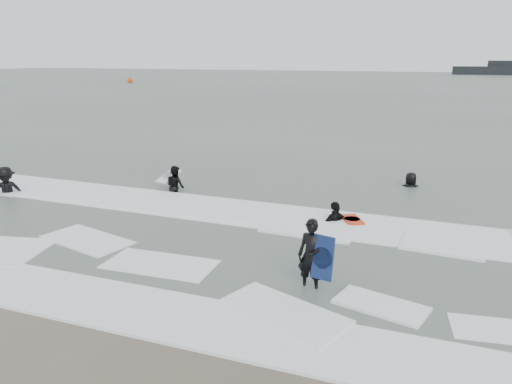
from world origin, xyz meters
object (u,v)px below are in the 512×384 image
at_px(surfer_breaker, 8,195).
at_px(buoy, 130,81).
at_px(surfer_right_far, 410,188).
at_px(surfer_centre, 310,290).
at_px(surfer_wading, 176,192).
at_px(surfer_right_near, 335,222).
at_px(vessel_horizon, 507,70).

distance_m(surfer_breaker, buoy, 80.17).
height_order(surfer_breaker, surfer_right_far, surfer_breaker).
bearing_deg(surfer_centre, buoy, 133.45).
xyz_separation_m(surfer_wading, surfer_right_far, (8.19, 3.95, 0.00)).
xyz_separation_m(surfer_right_near, vessel_horizon, (14.99, 135.58, 1.37)).
distance_m(surfer_wading, buoy, 81.14).
distance_m(surfer_centre, surfer_right_far, 10.05).
relative_size(surfer_centre, surfer_right_near, 0.92).
xyz_separation_m(surfer_right_far, buoy, (-56.44, 61.29, 0.42)).
bearing_deg(surfer_wading, surfer_right_far, -127.25).
distance_m(surfer_breaker, vessel_horizon, 139.63).
height_order(surfer_right_near, surfer_right_far, surfer_right_near).
bearing_deg(surfer_right_near, surfer_right_far, -157.90).
distance_m(surfer_centre, buoy, 90.13).
distance_m(surfer_centre, surfer_right_near, 4.83).
bearing_deg(surfer_right_near, buoy, -99.34).
distance_m(surfer_breaker, surfer_right_near, 12.07).
xyz_separation_m(surfer_right_far, vessel_horizon, (13.19, 130.40, 1.37)).
bearing_deg(vessel_horizon, surfer_breaker, -101.14).
bearing_deg(surfer_right_far, buoy, -61.22).
height_order(surfer_centre, surfer_right_near, surfer_right_near).
bearing_deg(surfer_breaker, surfer_right_near, -33.29).
height_order(surfer_centre, buoy, buoy).
xyz_separation_m(surfer_breaker, vessel_horizon, (26.97, 136.99, 1.37)).
relative_size(surfer_breaker, surfer_right_far, 1.09).
bearing_deg(surfer_centre, surfer_breaker, 170.59).
xyz_separation_m(surfer_wading, vessel_horizon, (21.38, 134.35, 1.37)).
bearing_deg(surfer_wading, surfer_breaker, 52.29).
bearing_deg(surfer_wading, surfer_right_near, -163.81).
xyz_separation_m(surfer_breaker, surfer_right_near, (11.99, 1.42, 0.00)).
height_order(surfer_right_far, vessel_horizon, vessel_horizon).
bearing_deg(surfer_right_near, surfer_centre, 47.58).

